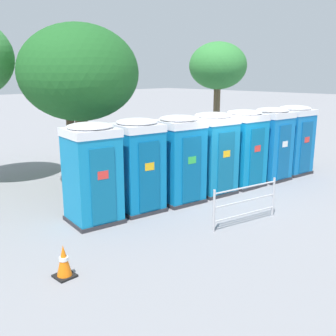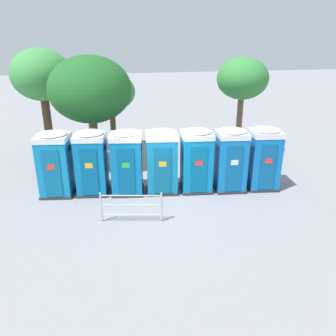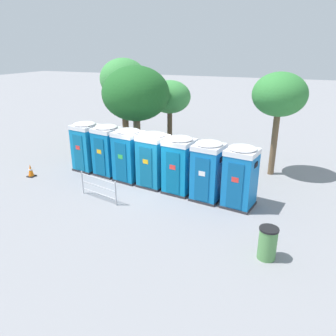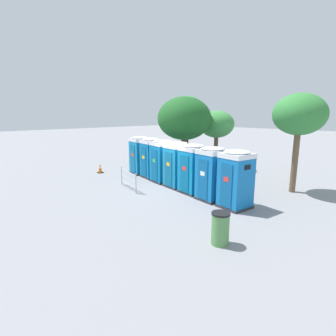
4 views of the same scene
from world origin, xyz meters
name	(u,v)px [view 1 (image 1 of 4)]	position (x,y,z in m)	size (l,w,h in m)	color
ground_plane	(214,193)	(0.00, 0.00, 0.00)	(120.00, 120.00, 0.00)	gray
portapotty_0	(92,173)	(-4.05, 0.74, 1.28)	(1.41, 1.39, 2.54)	#2D2D33
portapotty_1	(138,165)	(-2.69, 0.57, 1.28)	(1.37, 1.39, 2.54)	#2D2D33
portapotty_2	(179,159)	(-1.34, 0.28, 1.28)	(1.42, 1.40, 2.54)	#2D2D33
portapotty_3	(213,153)	(0.02, 0.10, 1.28)	(1.40, 1.38, 2.54)	#2D2D33
portapotty_4	(243,148)	(1.37, -0.12, 1.28)	(1.37, 1.36, 2.54)	#2D2D33
portapotty_5	(271,144)	(2.72, -0.35, 1.28)	(1.34, 1.35, 2.54)	#2D2D33
portapotty_6	(293,139)	(4.09, -0.50, 1.28)	(1.37, 1.37, 2.54)	#2D2D33
street_tree_1	(79,74)	(-2.51, 3.43, 3.68)	(3.69, 3.69, 5.18)	brown
street_tree_2	(218,67)	(4.94, 3.72, 3.95)	(2.56, 2.56, 5.03)	brown
street_tree_3	(68,86)	(-1.45, 5.78, 3.24)	(2.51, 2.51, 4.25)	brown
traffic_cone	(64,262)	(-6.11, -1.19, 0.31)	(0.36, 0.36, 0.64)	black
event_barrier	(245,202)	(-1.50, -2.11, 0.57)	(2.01, 0.52, 1.05)	#B7B7BC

